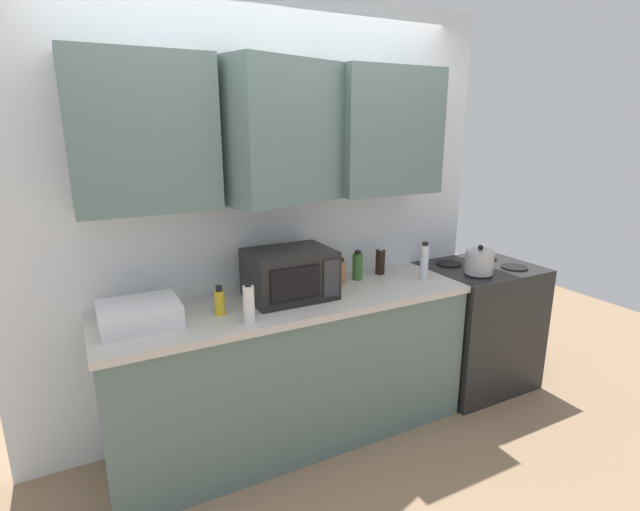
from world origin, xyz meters
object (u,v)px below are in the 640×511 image
kettle (479,262)px  bottle_spice_jar (339,271)px  bottle_white_jar (249,303)px  bottle_yellow_mustard (220,302)px  dish_rack (140,314)px  bottle_soy_dark (380,261)px  bottle_green_oil (357,266)px  bottle_clear_tall (424,262)px  stove_range (476,325)px  microwave (290,274)px

kettle → bottle_spice_jar: 0.95m
kettle → bottle_white_jar: same height
kettle → bottle_yellow_mustard: 1.73m
bottle_white_jar → dish_rack: bearing=157.8°
bottle_soy_dark → bottle_spice_jar: bearing=-173.5°
bottle_white_jar → bottle_soy_dark: bearing=19.5°
kettle → bottle_yellow_mustard: (-1.72, 0.12, -0.02)m
bottle_soy_dark → bottle_green_oil: size_ratio=0.98×
dish_rack → bottle_yellow_mustard: (0.39, -0.04, 0.01)m
bottle_yellow_mustard → bottle_white_jar: 0.20m
bottle_green_oil → bottle_clear_tall: 0.43m
stove_range → kettle: bearing=-140.5°
bottle_spice_jar → bottle_white_jar: (-0.71, -0.33, 0.02)m
bottle_green_oil → bottle_yellow_mustard: bearing=-169.7°
bottle_green_oil → bottle_clear_tall: (0.38, -0.20, 0.03)m
bottle_soy_dark → dish_rack: bearing=-173.7°
microwave → bottle_green_oil: bearing=11.0°
microwave → bottle_yellow_mustard: bearing=-170.6°
bottle_yellow_mustard → bottle_spice_jar: 0.84m
bottle_clear_tall → stove_range: bearing=4.5°
kettle → microwave: size_ratio=0.40×
bottle_yellow_mustard → bottle_spice_jar: bottle_spice_jar is taller
kettle → bottle_clear_tall: 0.40m
stove_range → bottle_yellow_mustard: size_ratio=5.76×
bottle_soy_dark → bottle_yellow_mustard: (-1.16, -0.21, -0.02)m
microwave → bottle_clear_tall: bearing=-6.1°
bottle_spice_jar → bottle_white_jar: bottle_white_jar is taller
bottle_spice_jar → microwave: bearing=-165.5°
bottle_yellow_mustard → bottle_white_jar: bottle_white_jar is taller
microwave → bottle_spice_jar: size_ratio=2.97×
stove_range → kettle: 0.58m
bottle_clear_tall → dish_rack: bearing=177.9°
dish_rack → bottle_green_oil: (1.35, 0.13, 0.03)m
bottle_spice_jar → stove_range: bearing=-8.0°
kettle → dish_rack: size_ratio=0.51×
stove_range → kettle: kettle is taller
microwave → bottle_soy_dark: size_ratio=2.54×
bottle_spice_jar → bottle_clear_tall: 0.56m
microwave → stove_range: bearing=-2.1°
microwave → dish_rack: 0.84m
microwave → bottle_yellow_mustard: microwave is taller
bottle_green_oil → bottle_white_jar: 0.92m
bottle_spice_jar → kettle: bearing=-17.9°
bottle_soy_dark → bottle_clear_tall: bottle_clear_tall is taller
stove_range → bottle_yellow_mustard: 1.96m
bottle_yellow_mustard → bottle_soy_dark: bearing=10.3°
bottle_green_oil → bottle_white_jar: bottle_white_jar is taller
microwave → bottle_white_jar: bearing=-144.7°
dish_rack → bottle_soy_dark: size_ratio=2.01×
bottle_soy_dark → bottle_white_jar: bottle_white_jar is taller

